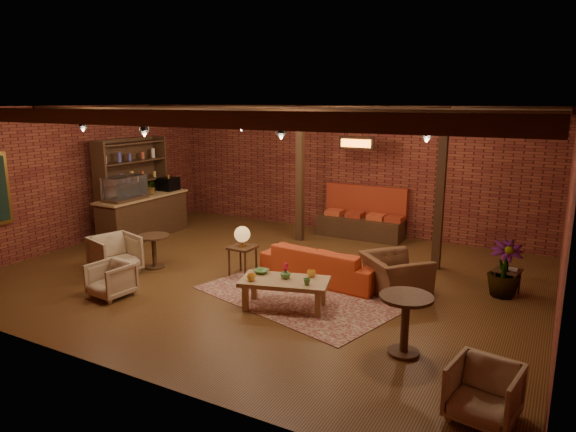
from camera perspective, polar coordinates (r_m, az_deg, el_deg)
The scene contains 28 objects.
floor at distance 10.04m, azimuth -2.50°, elevation -6.56°, with size 10.00×10.00×0.00m, color #37210D.
ceiling at distance 9.47m, azimuth -2.69°, elevation 12.03°, with size 10.00×8.00×0.02m, color black.
wall_back at distance 13.17m, azimuth 6.49°, elevation 5.17°, with size 10.00×0.02×3.20m, color maroon.
wall_front at distance 6.62m, azimuth -20.82°, elevation -3.12°, with size 10.00×0.02×3.20m, color maroon.
wall_left at distance 12.92m, azimuth -21.99°, elevation 4.18°, with size 0.02×8.00×3.20m, color maroon.
wall_right at distance 8.28m, azimuth 28.54°, elevation -0.79°, with size 0.02×8.00×3.20m, color maroon.
ceiling_beams at distance 9.48m, azimuth -2.68°, elevation 11.30°, with size 9.80×6.40×0.22m, color #331E11, non-canonical shape.
ceiling_pipe at distance 10.88m, azimuth 1.78°, elevation 10.28°, with size 0.12×0.12×9.60m, color black.
post_left at distance 12.16m, azimuth 1.35°, elevation 4.62°, with size 0.16×0.16×3.20m, color #331E11.
post_right at distance 10.46m, azimuth 16.58°, elevation 2.77°, with size 0.16×0.16×3.20m, color #331E11.
service_counter at distance 13.05m, azimuth -15.80°, elevation 1.14°, with size 0.80×2.50×1.60m, color #331E11, non-canonical shape.
plant_counter at distance 13.05m, azimuth -14.99°, elevation 3.06°, with size 0.35×0.39×0.30m, color #337F33.
shelving_hutch at distance 13.33m, azimuth -16.84°, elevation 3.06°, with size 0.52×2.00×2.40m, color #331E11, non-canonical shape.
banquette at distance 12.74m, azimuth 8.09°, elevation -0.16°, with size 2.10×0.70×1.00m, color maroon, non-canonical shape.
service_sign at distance 12.04m, azimuth 7.60°, elevation 8.03°, with size 0.86×0.06×0.30m, color orange.
ceiling_spotlights at distance 9.48m, azimuth -2.66°, elevation 9.97°, with size 6.40×4.40×0.28m, color black, non-canonical shape.
rug at distance 9.15m, azimuth 2.35°, elevation -8.47°, with size 3.36×2.57×0.01m, color maroon.
sofa at distance 9.65m, azimuth 3.90°, elevation -5.28°, with size 2.29×0.90×0.67m, color #AF3818.
coffee_table at distance 8.37m, azimuth -0.45°, elevation -7.41°, with size 1.56×1.07×0.74m.
side_table_lamp at distance 9.86m, azimuth -5.10°, elevation -2.46°, with size 0.48×0.48×0.97m.
round_table_left at distance 10.67m, azimuth -14.69°, elevation -3.23°, with size 0.65×0.65×0.67m.
armchair_a at distance 10.57m, azimuth -18.67°, elevation -3.88°, with size 0.81×0.76×0.83m, color beige.
armchair_b at distance 9.38m, azimuth -19.08°, elevation -6.53°, with size 0.64×0.60×0.66m, color beige.
armchair_right at distance 9.10m, azimuth 11.84°, elevation -5.76°, with size 1.08×0.70×0.94m, color brown.
side_table_book at distance 9.72m, azimuth 23.24°, elevation -5.66°, with size 0.48×0.48×0.47m.
round_table_right at distance 7.04m, azimuth 12.91°, elevation -10.70°, with size 0.71×0.71×0.83m.
armchair_far at distance 6.04m, azimuth 20.93°, elevation -17.59°, with size 0.68×0.63×0.69m, color beige.
plant_tall at distance 9.33m, azimuth 23.44°, elevation 0.26°, with size 1.64×1.64×2.94m, color #4C7F4C.
Camera 1 is at (4.91, -8.10, 3.31)m, focal length 32.00 mm.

